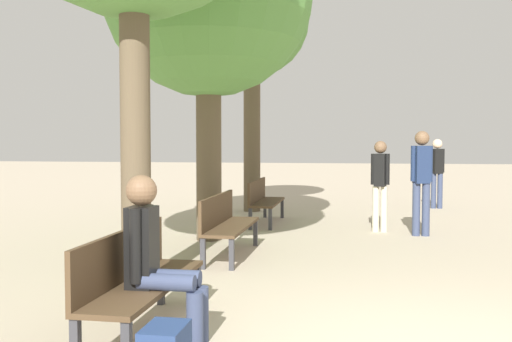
# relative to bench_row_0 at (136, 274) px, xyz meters

# --- Properties ---
(bench_row_0) EXTENTS (0.45, 1.78, 0.83)m
(bench_row_0) POSITION_rel_bench_row_0_xyz_m (0.00, 0.00, 0.00)
(bench_row_0) COLOR #4C3823
(bench_row_0) RESTS_ON ground_plane
(bench_row_1) EXTENTS (0.45, 1.78, 0.83)m
(bench_row_1) POSITION_rel_bench_row_0_xyz_m (0.00, 3.22, 0.00)
(bench_row_1) COLOR #4C3823
(bench_row_1) RESTS_ON ground_plane
(bench_row_2) EXTENTS (0.45, 1.78, 0.83)m
(bench_row_2) POSITION_rel_bench_row_0_xyz_m (0.00, 6.44, 0.00)
(bench_row_2) COLOR #4C3823
(bench_row_2) RESTS_ON ground_plane
(tree_row_2) EXTENTS (2.56, 2.56, 5.58)m
(tree_row_2) POSITION_rel_bench_row_0_xyz_m (-0.55, 8.34, 3.74)
(tree_row_2) COLOR brown
(tree_row_2) RESTS_ON ground_plane
(person_seated) EXTENTS (0.62, 0.35, 1.29)m
(person_seated) POSITION_rel_bench_row_0_xyz_m (0.23, -0.16, 0.19)
(person_seated) COLOR #384260
(person_seated) RESTS_ON ground_plane
(pedestrian_near) EXTENTS (0.33, 0.26, 1.63)m
(pedestrian_near) POSITION_rel_bench_row_0_xyz_m (3.64, 9.60, 0.45)
(pedestrian_near) COLOR #384260
(pedestrian_near) RESTS_ON ground_plane
(pedestrian_mid) EXTENTS (0.32, 0.25, 1.58)m
(pedestrian_mid) POSITION_rel_bench_row_0_xyz_m (2.16, 5.74, 0.42)
(pedestrian_mid) COLOR beige
(pedestrian_mid) RESTS_ON ground_plane
(pedestrian_far) EXTENTS (0.35, 0.26, 1.74)m
(pedestrian_far) POSITION_rel_bench_row_0_xyz_m (2.82, 5.42, 0.51)
(pedestrian_far) COLOR #384260
(pedestrian_far) RESTS_ON ground_plane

